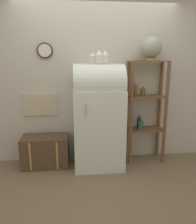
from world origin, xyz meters
The scene contains 9 objects.
ground_plane centered at (0.00, 0.00, 0.00)m, with size 12.00×12.00×0.00m, color #7A664C.
wall_back centered at (-0.01, 0.57, 1.35)m, with size 7.00×0.09×2.70m.
refrigerator centered at (0.00, 0.25, 0.82)m, with size 0.75×0.64×1.59m.
suitcase_trunk centered at (-0.83, 0.32, 0.24)m, with size 0.72×0.40×0.48m.
shelf_unit centered at (0.77, 0.37, 0.91)m, with size 0.60×0.32×1.64m.
globe centered at (0.82, 0.36, 1.83)m, with size 0.31×0.31×0.35m.
vase_left centered at (-0.09, 0.26, 1.67)m, with size 0.11×0.11×0.17m.
vase_center centered at (0.01, 0.25, 1.68)m, with size 0.11×0.11×0.19m.
vase_right centered at (0.10, 0.24, 1.68)m, with size 0.11×0.11×0.19m.
Camera 1 is at (-0.34, -2.96, 1.64)m, focal length 35.00 mm.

